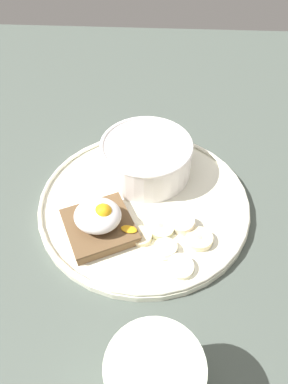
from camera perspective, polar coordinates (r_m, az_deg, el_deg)
ground_plane at (r=55.04cm, az=-0.00°, el=-2.84°), size 120.00×120.00×2.00cm
plate at (r=53.67cm, az=-0.00°, el=-1.60°), size 30.01×30.01×1.60cm
oatmeal_bowl at (r=55.93cm, az=0.88°, el=5.27°), size 13.64×13.64×5.56cm
toast_slice at (r=49.87cm, az=-6.83°, el=-5.25°), size 11.43×11.43×1.60cm
poached_egg at (r=48.01cm, az=-6.94°, el=-3.56°), size 8.27×5.60×3.64cm
banana_slice_front at (r=49.87cm, az=2.55°, el=-5.41°), size 5.07×5.06×1.38cm
banana_slice_left at (r=50.23cm, az=6.04°, el=-4.85°), size 3.89×3.75×1.82cm
banana_slice_back at (r=47.95cm, az=3.30°, el=-8.61°), size 3.55×3.61×1.22cm
banana_slice_right at (r=49.32cm, az=8.45°, el=-7.10°), size 4.03×4.00×1.09cm
banana_slice_inner at (r=46.68cm, az=5.52°, el=-11.25°), size 4.66×4.68×1.22cm
banana_slice_outer at (r=49.03cm, az=0.09°, el=-6.81°), size 3.21×3.27×1.11cm
coffee_mug at (r=37.97cm, az=1.52°, el=-27.03°), size 8.63×8.63×8.91cm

